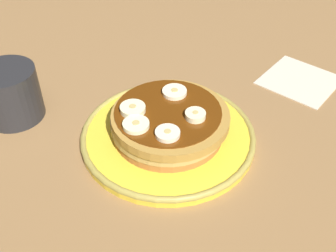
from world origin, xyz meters
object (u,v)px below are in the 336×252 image
Objects in this scene: banana_slice_0 at (195,116)px; napkin at (300,80)px; coffee_mug at (7,94)px; banana_slice_3 at (138,127)px; pancake_stack at (170,123)px; banana_slice_4 at (168,134)px; plate at (168,135)px; banana_slice_1 at (133,109)px; banana_slice_2 at (174,92)px.

napkin is at bearing -177.55° from banana_slice_0.
banana_slice_3 is at bearing 117.44° from coffee_mug.
banana_slice_3 is (5.12, 0.09, 2.12)cm from pancake_stack.
banana_slice_4 reaches higher than pancake_stack.
pancake_stack is 1.44× the size of napkin.
pancake_stack is 1.37× the size of coffee_mug.
banana_slice_3 is at bearing 1.00° from pancake_stack.
banana_slice_3 and banana_slice_4 have the same top height.
coffee_mug is (14.66, -18.10, 3.17)cm from plate.
pancake_stack is 5.16× the size of banana_slice_4.
banana_slice_0 reaches higher than banana_slice_4.
banana_slice_3 is (6.92, -2.84, -0.11)cm from banana_slice_0.
napkin is (-30.80, 1.82, -5.18)cm from banana_slice_3.
plate is 6.79cm from banana_slice_3.
banana_slice_4 is 0.28× the size of napkin.
pancake_stack is 5.98× the size of banana_slice_0.
banana_slice_1 is at bearing -37.34° from plate.
pancake_stack is 4.53cm from banana_slice_2.
banana_slice_0 is at bearing 157.67° from banana_slice_3.
banana_slice_2 is (-6.65, 0.35, -0.10)cm from banana_slice_1.
banana_slice_1 is 18.95cm from coffee_mug.
banana_slice_4 is at bearing 48.11° from pancake_stack.
pancake_stack is 4.71× the size of banana_slice_2.
banana_slice_0 is 0.80× the size of banana_slice_1.
banana_slice_3 is (8.08, 2.80, 0.01)cm from banana_slice_2.
coffee_mug is at bearing -26.69° from napkin.
banana_slice_0 is 4.84cm from banana_slice_4.
banana_slice_0 reaches higher than pancake_stack.
banana_slice_1 is (3.69, -3.07, 2.21)cm from pancake_stack.
coffee_mug reaches higher than banana_slice_0.
pancake_stack reaches higher than napkin.
napkin is at bearing 176.62° from banana_slice_3.
banana_slice_0 is 0.79× the size of banana_slice_3.
banana_slice_0 reaches higher than banana_slice_3.
plate is 6.53cm from banana_slice_4.
banana_slice_2 reaches higher than napkin.
plate is 8.96× the size of banana_slice_0.
coffee_mug is (9.60, -18.49, -1.35)cm from banana_slice_3.
pancake_stack is at bearing 128.66° from coffee_mug.
banana_slice_4 is at bearing 122.51° from banana_slice_3.
coffee_mug reaches higher than plate.
napkin is (-22.72, 4.62, -5.16)cm from banana_slice_2.
banana_slice_1 reaches higher than pancake_stack.
banana_slice_1 is 6.66cm from banana_slice_2.
napkin is (-29.37, 4.98, -5.27)cm from banana_slice_1.
banana_slice_4 is (-2.09, 3.28, 0.00)cm from banana_slice_3.
coffee_mug reaches higher than napkin.
coffee_mug is (14.72, -18.41, 0.77)cm from pancake_stack.
pancake_stack is 5.54cm from banana_slice_3.
napkin is at bearing 153.31° from coffee_mug.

